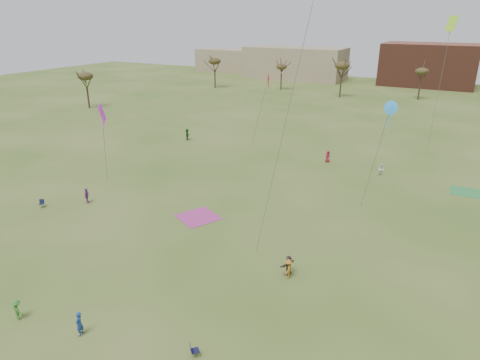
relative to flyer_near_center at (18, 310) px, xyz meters
The scene contains 18 objects.
ground 9.61m from the flyer_near_center, 37.92° to the left, with size 260.00×260.00×0.00m, color #37581B.
flyer_near_center is the anchor object (origin of this frame).
flyer_near_right 5.01m from the flyer_near_center, 10.33° to the left, with size 0.64×0.42×1.74m, color #203D93.
spectator_fore_c 19.75m from the flyer_near_center, 44.11° to the left, with size 1.56×0.50×1.68m, color #4C4036.
flyer_mid_b 19.58m from the flyer_near_center, 42.92° to the left, with size 1.03×0.59×1.59m, color #B87122.
spectator_mid_d 19.44m from the flyer_near_center, 123.64° to the left, with size 1.01×0.42×1.72m, color purple.
spectator_mid_e 43.62m from the flyer_near_center, 68.25° to the left, with size 0.77×0.60×1.59m, color white.
flyer_far_a 45.51m from the flyer_near_center, 110.33° to the left, with size 1.74×0.56×1.88m, color #246220.
flyer_far_b 43.33m from the flyer_near_center, 78.80° to the left, with size 0.81×0.53×1.66m, color maroon.
blanket_plum 19.10m from the flyer_near_center, 83.82° to the left, with size 3.73×3.73×0.03m, color #B9398B.
blanket_olive 47.35m from the flyer_near_center, 56.62° to the left, with size 3.13×3.13×0.03m, color #348F47.
camp_chair_left 19.23m from the flyer_near_center, 137.59° to the left, with size 0.73×0.74×0.87m.
camp_chair_center 12.85m from the flyer_near_center, 12.88° to the left, with size 0.74×0.74×0.87m.
kites_aloft 29.44m from the flyer_near_center, 55.67° to the left, with size 60.51×65.86×24.94m.
tree_line 85.38m from the flyer_near_center, 86.83° to the left, with size 117.44×49.32×8.91m.
building_tan 124.04m from the flyer_near_center, 102.79° to the left, with size 32.00×14.00×10.00m, color #937F60.
building_brick 126.62m from the flyer_near_center, 84.30° to the left, with size 26.00×16.00×12.00m, color brown.
building_tan_west 140.23m from the flyer_near_center, 114.19° to the left, with size 20.00×12.00×8.00m, color #937F60.
Camera 1 is at (16.97, -19.52, 19.37)m, focal length 31.72 mm.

